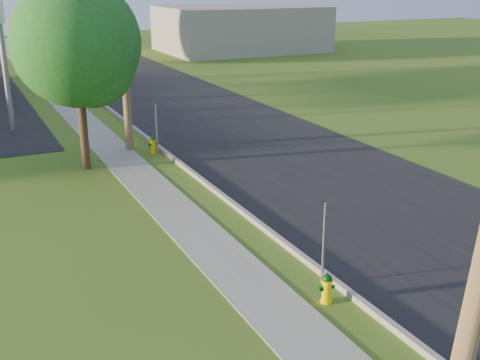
{
  "coord_description": "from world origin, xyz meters",
  "views": [
    {
      "loc": [
        -6.79,
        -6.01,
        6.74
      ],
      "look_at": [
        0.0,
        8.0,
        1.4
      ],
      "focal_mm": 45.0,
      "sensor_mm": 36.0,
      "label": 1
    }
  ],
  "objects_px": {
    "utility_pole_mid": "(122,24)",
    "tree_verge": "(80,48)",
    "utility_pole_far": "(46,6)",
    "hydrant_far": "(88,94)",
    "hydrant_mid": "(153,145)",
    "hydrant_near": "(327,288)"
  },
  "relations": [
    {
      "from": "utility_pole_mid",
      "to": "tree_verge",
      "type": "xyz_separation_m",
      "value": [
        -2.0,
        -1.75,
        -0.61
      ]
    },
    {
      "from": "utility_pole_far",
      "to": "hydrant_far",
      "type": "height_order",
      "value": "utility_pole_far"
    },
    {
      "from": "utility_pole_mid",
      "to": "hydrant_mid",
      "type": "distance_m",
      "value": 4.73
    },
    {
      "from": "tree_verge",
      "to": "hydrant_mid",
      "type": "relative_size",
      "value": 9.08
    },
    {
      "from": "hydrant_far",
      "to": "hydrant_near",
      "type": "bearing_deg",
      "value": -90.59
    },
    {
      "from": "hydrant_far",
      "to": "utility_pole_far",
      "type": "bearing_deg",
      "value": 96.05
    },
    {
      "from": "utility_pole_mid",
      "to": "tree_verge",
      "type": "relative_size",
      "value": 1.45
    },
    {
      "from": "utility_pole_far",
      "to": "hydrant_mid",
      "type": "xyz_separation_m",
      "value": [
        0.69,
        -18.9,
        -4.44
      ]
    },
    {
      "from": "utility_pole_mid",
      "to": "hydrant_near",
      "type": "relative_size",
      "value": 14.01
    },
    {
      "from": "utility_pole_mid",
      "to": "utility_pole_far",
      "type": "xyz_separation_m",
      "value": [
        0.0,
        18.0,
        -0.15
      ]
    },
    {
      "from": "utility_pole_far",
      "to": "hydrant_near",
      "type": "distance_m",
      "value": 31.82
    },
    {
      "from": "tree_verge",
      "to": "hydrant_far",
      "type": "relative_size",
      "value": 9.79
    },
    {
      "from": "hydrant_near",
      "to": "tree_verge",
      "type": "bearing_deg",
      "value": 102.02
    },
    {
      "from": "utility_pole_far",
      "to": "hydrant_mid",
      "type": "bearing_deg",
      "value": -87.9
    },
    {
      "from": "hydrant_near",
      "to": "hydrant_mid",
      "type": "xyz_separation_m",
      "value": [
        0.19,
        12.6,
        0.02
      ]
    },
    {
      "from": "tree_verge",
      "to": "hydrant_near",
      "type": "height_order",
      "value": "tree_verge"
    },
    {
      "from": "hydrant_mid",
      "to": "tree_verge",
      "type": "bearing_deg",
      "value": -162.5
    },
    {
      "from": "utility_pole_mid",
      "to": "utility_pole_far",
      "type": "bearing_deg",
      "value": 90.0
    },
    {
      "from": "utility_pole_far",
      "to": "hydrant_far",
      "type": "distance_m",
      "value": 8.39
    },
    {
      "from": "tree_verge",
      "to": "hydrant_mid",
      "type": "bearing_deg",
      "value": 17.5
    },
    {
      "from": "utility_pole_mid",
      "to": "tree_verge",
      "type": "distance_m",
      "value": 2.73
    },
    {
      "from": "utility_pole_far",
      "to": "hydrant_near",
      "type": "height_order",
      "value": "utility_pole_far"
    }
  ]
}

